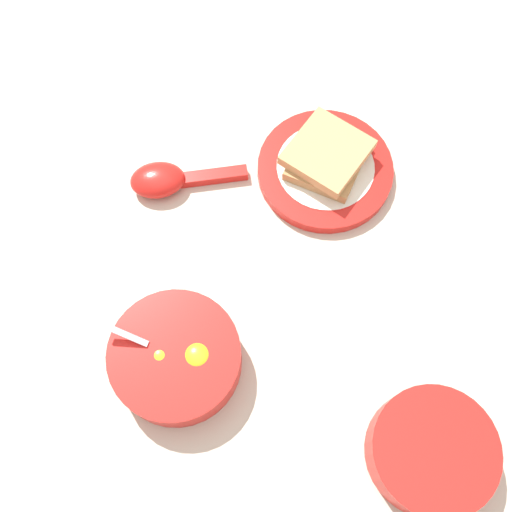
% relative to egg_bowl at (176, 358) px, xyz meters
% --- Properties ---
extents(ground_plane, '(3.00, 3.00, 0.00)m').
position_rel_egg_bowl_xyz_m(ground_plane, '(0.15, -0.02, -0.03)').
color(ground_plane, beige).
extents(egg_bowl, '(0.15, 0.15, 0.07)m').
position_rel_egg_bowl_xyz_m(egg_bowl, '(0.00, 0.00, 0.00)').
color(egg_bowl, red).
rests_on(egg_bowl, ground_plane).
extents(toast_plate, '(0.18, 0.18, 0.02)m').
position_rel_egg_bowl_xyz_m(toast_plate, '(0.30, 0.09, -0.02)').
color(toast_plate, red).
rests_on(toast_plate, ground_plane).
extents(toast_sandwich, '(0.13, 0.12, 0.03)m').
position_rel_egg_bowl_xyz_m(toast_sandwich, '(0.31, 0.10, 0.01)').
color(toast_sandwich, tan).
rests_on(toast_sandwich, toast_plate).
extents(soup_spoon, '(0.15, 0.10, 0.03)m').
position_rel_egg_bowl_xyz_m(soup_spoon, '(0.12, 0.21, -0.01)').
color(soup_spoon, red).
rests_on(soup_spoon, ground_plane).
extents(congee_bowl, '(0.14, 0.14, 0.05)m').
position_rel_egg_bowl_xyz_m(congee_bowl, '(0.16, -0.25, 0.00)').
color(congee_bowl, red).
rests_on(congee_bowl, ground_plane).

